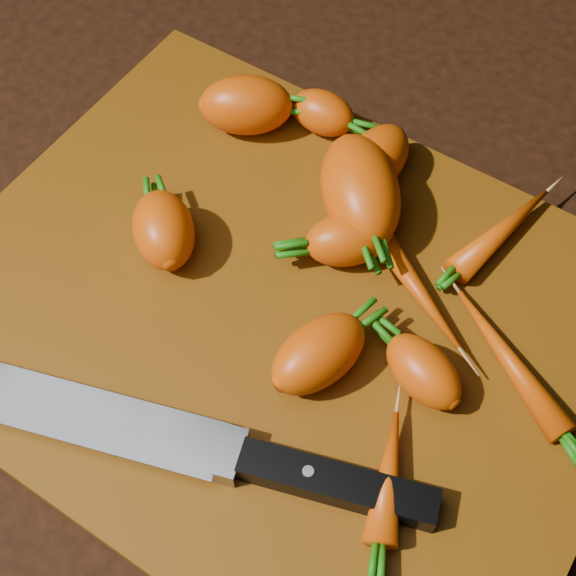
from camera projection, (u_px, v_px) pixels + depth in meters
The scene contains 15 objects.
ground at pixel (281, 322), 0.60m from camera, with size 2.00×2.00×0.01m, color black.
cutting_board at pixel (281, 315), 0.59m from camera, with size 0.50×0.40×0.01m, color #5B3207.
carrot_0 at pixel (246, 105), 0.66m from camera, with size 0.08×0.05×0.05m, color #E3520B.
carrot_1 at pixel (164, 230), 0.60m from camera, with size 0.07×0.05×0.05m, color #E3520B.
carrot_2 at pixel (360, 190), 0.61m from camera, with size 0.10×0.06×0.06m, color #E3520B.
carrot_3 at pixel (319, 353), 0.55m from camera, with size 0.08×0.04×0.04m, color #E3520B.
carrot_4 at pixel (348, 239), 0.60m from camera, with size 0.07×0.04×0.04m, color #E3520B.
carrot_5 at pixel (323, 113), 0.67m from camera, with size 0.06×0.04×0.04m, color #E3520B.
carrot_6 at pixel (423, 371), 0.54m from camera, with size 0.06×0.04×0.04m, color #E3520B.
carrot_7 at pixel (503, 230), 0.61m from camera, with size 0.11×0.02×0.02m, color #E3520B.
carrot_8 at pixel (412, 282), 0.59m from camera, with size 0.12×0.02×0.02m, color #E3520B.
carrot_9 at pixel (388, 476), 0.51m from camera, with size 0.09×0.02×0.02m, color #E3520B.
carrot_10 at pixel (509, 360), 0.56m from camera, with size 0.12×0.02×0.02m, color #E3520B.
carrot_11 at pixel (375, 161), 0.64m from camera, with size 0.08×0.04×0.04m, color #E3520B.
knife at pixel (92, 418), 0.53m from camera, with size 0.36×0.14×0.02m.
Camera 1 is at (0.17, -0.24, 0.52)m, focal length 50.00 mm.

